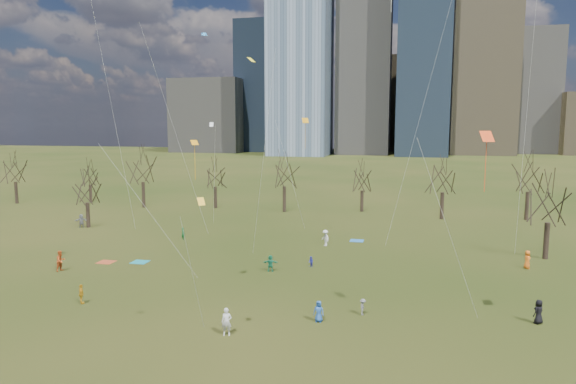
% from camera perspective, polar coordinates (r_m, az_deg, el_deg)
% --- Properties ---
extents(ground, '(500.00, 500.00, 0.00)m').
position_cam_1_polar(ground, '(42.43, -3.69, -11.52)').
color(ground, black).
rests_on(ground, ground).
extents(downtown_skyline, '(212.50, 78.00, 118.00)m').
position_cam_1_polar(downtown_skyline, '(250.71, 9.89, 13.19)').
color(downtown_skyline, slate).
rests_on(downtown_skyline, ground).
extents(bare_tree_row, '(113.04, 29.80, 9.50)m').
position_cam_1_polar(bare_tree_row, '(76.91, 4.13, 1.75)').
color(bare_tree_row, black).
rests_on(bare_tree_row, ground).
extents(blanket_teal, '(1.60, 1.50, 0.03)m').
position_cam_1_polar(blanket_teal, '(54.45, -16.12, -7.48)').
color(blanket_teal, teal).
rests_on(blanket_teal, ground).
extents(blanket_navy, '(1.60, 1.50, 0.03)m').
position_cam_1_polar(blanket_navy, '(62.19, 7.65, -5.38)').
color(blanket_navy, '#276BB7').
rests_on(blanket_navy, ground).
extents(blanket_crimson, '(1.60, 1.50, 0.03)m').
position_cam_1_polar(blanket_crimson, '(55.45, -19.55, -7.35)').
color(blanket_crimson, '#B14423').
rests_on(blanket_crimson, ground).
extents(person_0, '(0.78, 0.55, 1.53)m').
position_cam_1_polar(person_0, '(37.15, 3.43, -13.09)').
color(person_0, '#2554A3').
rests_on(person_0, ground).
extents(person_1, '(0.76, 0.60, 1.85)m').
position_cam_1_polar(person_1, '(35.09, -6.84, -14.12)').
color(person_1, silver).
rests_on(person_1, ground).
extents(person_2, '(0.95, 1.11, 1.98)m').
position_cam_1_polar(person_2, '(53.57, -23.93, -7.00)').
color(person_2, '#C34C1B').
rests_on(person_2, ground).
extents(person_3, '(0.47, 0.79, 1.22)m').
position_cam_1_polar(person_3, '(38.75, 8.32, -12.52)').
color(person_3, slate).
rests_on(person_3, ground).
extents(person_4, '(0.88, 0.92, 1.53)m').
position_cam_1_polar(person_4, '(43.63, -21.98, -10.47)').
color(person_4, gold).
rests_on(person_4, ground).
extents(person_5, '(1.51, 0.67, 1.57)m').
position_cam_1_polar(person_5, '(49.02, -1.97, -7.91)').
color(person_5, '#1B7C57').
rests_on(person_5, ground).
extents(person_6, '(1.00, 0.97, 1.72)m').
position_cam_1_polar(person_6, '(40.68, 26.09, -11.87)').
color(person_6, black).
rests_on(person_6, ground).
extents(person_8, '(0.64, 0.65, 1.05)m').
position_cam_1_polar(person_8, '(50.51, 2.57, -7.76)').
color(person_8, '#282DAF').
rests_on(person_8, ground).
extents(person_9, '(1.32, 1.34, 1.85)m').
position_cam_1_polar(person_9, '(59.12, 4.17, -5.11)').
color(person_9, white).
rests_on(person_9, ground).
extents(person_11, '(1.76, 1.32, 1.85)m').
position_cam_1_polar(person_11, '(74.58, -21.98, -2.99)').
color(person_11, slate).
rests_on(person_11, ground).
extents(person_12, '(0.63, 0.91, 1.78)m').
position_cam_1_polar(person_12, '(54.97, 25.04, -6.82)').
color(person_12, orange).
rests_on(person_12, ground).
extents(person_13, '(0.64, 0.62, 1.48)m').
position_cam_1_polar(person_13, '(63.43, -11.58, -4.54)').
color(person_13, '#16662D').
rests_on(person_13, ground).
extents(kites_airborne, '(60.64, 37.27, 30.61)m').
position_cam_1_polar(kites_airborne, '(47.23, 2.19, 6.39)').
color(kites_airborne, orange).
rests_on(kites_airborne, ground).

